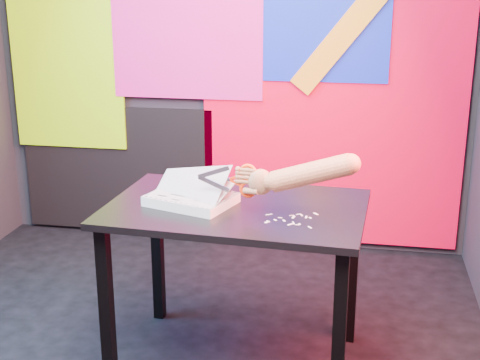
# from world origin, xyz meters

# --- Properties ---
(room) EXTENTS (3.01, 3.01, 2.71)m
(room) POSITION_xyz_m (0.00, 0.00, 1.35)
(room) COLOR black
(room) RESTS_ON ground
(backdrop) EXTENTS (2.88, 0.05, 2.08)m
(backdrop) POSITION_xyz_m (0.06, 1.46, 0.96)
(backdrop) COLOR red
(backdrop) RESTS_ON ground
(work_table) EXTENTS (1.13, 0.79, 0.75)m
(work_table) POSITION_xyz_m (0.33, 0.05, 0.65)
(work_table) COLOR black
(work_table) RESTS_ON ground
(printout_stack) EXTENTS (0.40, 0.35, 0.18)m
(printout_stack) POSITION_xyz_m (0.13, 0.04, 0.77)
(printout_stack) COLOR silver
(printout_stack) RESTS_ON work_table
(scissors) EXTENTS (0.25, 0.03, 0.14)m
(scissors) POSITION_xyz_m (0.37, -0.04, 0.89)
(scissors) COLOR silver
(scissors) RESTS_ON printout_stack
(hand_forearm) EXTENTS (0.49, 0.12, 0.20)m
(hand_forearm) POSITION_xyz_m (0.61, -0.06, 0.94)
(hand_forearm) COLOR tan
(hand_forearm) RESTS_ON work_table
(paper_clippings) EXTENTS (0.21, 0.18, 0.00)m
(paper_clippings) POSITION_xyz_m (0.58, -0.07, 0.75)
(paper_clippings) COLOR silver
(paper_clippings) RESTS_ON work_table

